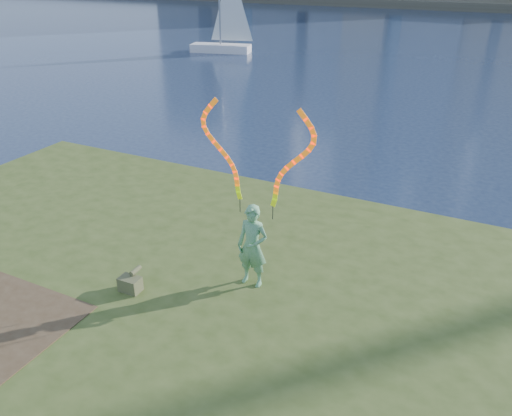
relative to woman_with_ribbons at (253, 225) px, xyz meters
The scene contains 5 objects.
ground 2.87m from the woman_with_ribbons, 166.34° to the right, with size 320.00×320.00×0.00m, color #1B2844.
grassy_knoll 3.76m from the woman_with_ribbons, 123.37° to the right, with size 20.00×18.00×0.80m.
woman_with_ribbons is the anchor object (origin of this frame).
canvas_bag 2.84m from the woman_with_ribbons, 147.44° to the right, with size 0.45×0.52×0.42m.
sailboat 33.90m from the woman_with_ribbons, 120.66° to the left, with size 5.22×2.61×7.85m.
Camera 1 is at (5.75, -7.45, 7.03)m, focal length 35.00 mm.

